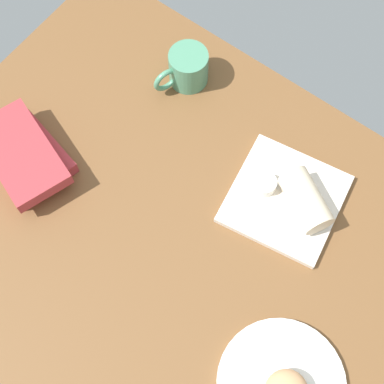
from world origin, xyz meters
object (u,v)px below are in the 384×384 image
(sauce_cup, at_px, (265,184))
(breakfast_wrap, at_px, (306,200))
(round_plate, at_px, (281,384))
(square_plate, at_px, (285,199))
(coffee_mug, at_px, (187,68))
(book_stack, at_px, (24,157))

(sauce_cup, height_order, breakfast_wrap, breakfast_wrap)
(round_plate, xyz_separation_m, square_plate, (-0.20, 0.31, 0.00))
(breakfast_wrap, height_order, coffee_mug, coffee_mug)
(round_plate, relative_size, coffee_mug, 1.82)
(round_plate, relative_size, square_plate, 1.08)
(square_plate, xyz_separation_m, coffee_mug, (-0.34, 0.12, 0.04))
(breakfast_wrap, distance_m, book_stack, 0.59)
(sauce_cup, bearing_deg, round_plate, -51.09)
(square_plate, relative_size, sauce_cup, 4.52)
(sauce_cup, height_order, coffee_mug, coffee_mug)
(sauce_cup, bearing_deg, coffee_mug, 157.13)
(book_stack, bearing_deg, sauce_cup, 29.83)
(sauce_cup, bearing_deg, breakfast_wrap, 8.06)
(square_plate, relative_size, book_stack, 0.89)
(square_plate, distance_m, breakfast_wrap, 0.06)
(breakfast_wrap, bearing_deg, square_plate, -52.25)
(coffee_mug, bearing_deg, book_stack, -111.22)
(round_plate, distance_m, sauce_cup, 0.39)
(round_plate, height_order, book_stack, book_stack)
(square_plate, height_order, breakfast_wrap, breakfast_wrap)
(round_plate, relative_size, sauce_cup, 4.89)
(sauce_cup, distance_m, coffee_mug, 0.32)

